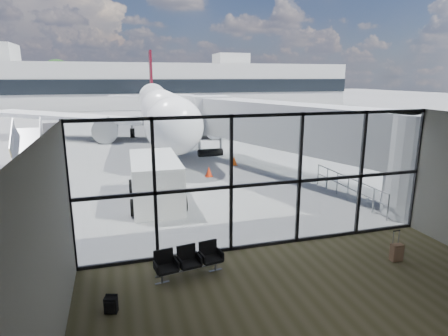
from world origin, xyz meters
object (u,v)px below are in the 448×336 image
service_van (155,180)px  belt_loader (51,139)px  mobile_stairs (28,164)px  backpack (111,305)px  suitcase (397,252)px  airliner (159,107)px  seating_row (188,259)px

service_van → belt_loader: size_ratio=1.29×
belt_loader → mobile_stairs: mobile_stairs is taller
backpack → suitcase: bearing=19.4°
service_van → suitcase: bearing=-48.1°
backpack → belt_loader: size_ratio=0.12×
airliner → mobile_stairs: size_ratio=9.44×
belt_loader → mobile_stairs: size_ratio=1.02×
service_van → mobile_stairs: size_ratio=1.31×
seating_row → suitcase: bearing=-17.8°
suitcase → belt_loader: 28.45m
backpack → airliner: (4.56, 28.57, 2.52)m
airliner → service_van: (-2.59, -20.59, -1.67)m
backpack → mobile_stairs: bearing=124.7°
seating_row → belt_loader: 25.09m
airliner → service_van: bearing=-94.0°
seating_row → service_van: (-0.19, 6.72, 0.58)m
backpack → belt_loader: bearing=118.6°
belt_loader → mobile_stairs: (0.21, -10.10, 0.04)m
seating_row → suitcase: suitcase is taller
service_van → mobile_stairs: bearing=133.9°
seating_row → airliner: bearing=75.9°
suitcase → airliner: airliner is taller
mobile_stairs → belt_loader: bearing=87.0°
seating_row → mobile_stairs: mobile_stairs is taller
service_van → belt_loader: (-6.86, 17.36, -0.51)m
seating_row → mobile_stairs: size_ratio=0.54×
suitcase → belt_loader: size_ratio=0.26×
suitcase → mobile_stairs: size_ratio=0.27×
mobile_stairs → service_van: bearing=-51.7°
backpack → service_van: size_ratio=0.09×
airliner → backpack: bearing=-95.9°
suitcase → airliner: 28.69m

